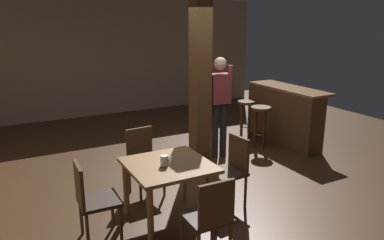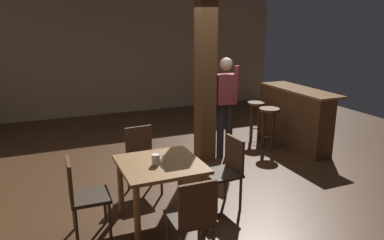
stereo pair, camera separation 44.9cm
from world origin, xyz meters
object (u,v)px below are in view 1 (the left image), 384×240
object	(u,v)px
dining_table	(169,174)
bar_stool_mid	(246,111)
chair_east	(231,167)
standing_person	(220,100)
bar_stool_near	(261,117)
salt_shaker	(171,160)
chair_south	(210,215)
napkin_cup	(164,161)
chair_west	(92,198)
bar_counter	(283,115)
chair_north	(143,158)

from	to	relation	value
dining_table	bar_stool_mid	size ratio (longest dim) A/B	1.22
chair_east	standing_person	xyz separation A→B (m)	(0.79, 1.55, 0.50)
bar_stool_near	salt_shaker	bearing A→B (deg)	-147.58
chair_south	napkin_cup	world-z (taller)	chair_south
chair_west	salt_shaker	distance (m)	0.96
salt_shaker	bar_stool_near	world-z (taller)	salt_shaker
chair_east	salt_shaker	distance (m)	0.89
napkin_cup	standing_person	bearing A→B (deg)	42.83
bar_counter	salt_shaker	bearing A→B (deg)	-152.07
bar_stool_mid	standing_person	bearing A→B (deg)	-148.59
chair_west	chair_north	distance (m)	1.24
chair_east	standing_person	distance (m)	1.80
dining_table	chair_east	xyz separation A→B (m)	(0.89, 0.03, -0.10)
napkin_cup	dining_table	bearing A→B (deg)	29.17
chair_north	salt_shaker	distance (m)	0.92
chair_north	chair_east	world-z (taller)	same
salt_shaker	bar_stool_mid	bearing A→B (deg)	39.69
salt_shaker	bar_stool_near	distance (m)	3.04
chair_south	bar_counter	world-z (taller)	bar_counter
chair_west	napkin_cup	xyz separation A→B (m)	(0.82, -0.06, 0.29)
bar_counter	bar_stool_mid	distance (m)	0.73
chair_west	chair_east	bearing A→B (deg)	-0.02
dining_table	chair_south	distance (m)	0.89
salt_shaker	bar_stool_near	bearing A→B (deg)	32.42
dining_table	bar_stool_near	world-z (taller)	bar_stool_near
chair_west	bar_stool_near	world-z (taller)	chair_west
bar_counter	napkin_cup	bearing A→B (deg)	-152.38
chair_west	chair_south	bearing A→B (deg)	-44.66
dining_table	napkin_cup	world-z (taller)	napkin_cup
chair_east	bar_stool_mid	distance (m)	2.81
chair_west	chair_north	size ratio (longest dim) A/B	1.00
chair_south	chair_east	bearing A→B (deg)	46.72
standing_person	bar_counter	world-z (taller)	standing_person
dining_table	standing_person	world-z (taller)	standing_person
salt_shaker	bar_stool_mid	world-z (taller)	salt_shaker
salt_shaker	standing_person	distance (m)	2.29
chair_east	chair_west	bearing A→B (deg)	179.98
bar_stool_near	chair_north	bearing A→B (deg)	-163.77
standing_person	bar_stool_mid	xyz separation A→B (m)	(1.01, 0.62, -0.44)
bar_counter	dining_table	bearing A→B (deg)	-152.41
dining_table	bar_stool_mid	bearing A→B (deg)	39.25
chair_east	bar_counter	size ratio (longest dim) A/B	0.51
napkin_cup	salt_shaker	bearing A→B (deg)	17.04
standing_person	napkin_cup	bearing A→B (deg)	-137.17
chair_north	napkin_cup	xyz separation A→B (m)	(-0.09, -0.91, 0.29)
salt_shaker	chair_west	bearing A→B (deg)	177.95
dining_table	bar_stool_near	xyz separation A→B (m)	(2.60, 1.62, -0.02)
chair_west	napkin_cup	size ratio (longest dim) A/B	7.28
chair_north	bar_stool_mid	world-z (taller)	chair_north
salt_shaker	standing_person	xyz separation A→B (m)	(1.64, 1.58, 0.23)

